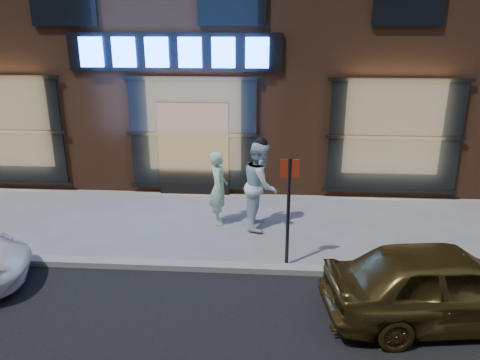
% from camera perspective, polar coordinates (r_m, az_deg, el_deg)
% --- Properties ---
extents(ground, '(90.00, 90.00, 0.00)m').
position_cam_1_polar(ground, '(8.88, -9.61, -10.53)').
color(ground, slate).
rests_on(ground, ground).
extents(curb, '(60.00, 0.25, 0.12)m').
position_cam_1_polar(curb, '(8.85, -9.63, -10.19)').
color(curb, gray).
rests_on(curb, ground).
extents(man_bowtie, '(0.47, 0.65, 1.65)m').
position_cam_1_polar(man_bowtie, '(10.30, -2.61, -0.98)').
color(man_bowtie, '#B6EFC4').
rests_on(man_bowtie, ground).
extents(man_cap, '(0.77, 0.97, 1.92)m').
position_cam_1_polar(man_cap, '(10.07, 2.53, -0.62)').
color(man_cap, white).
rests_on(man_cap, ground).
extents(gold_sedan, '(3.75, 1.90, 1.22)m').
position_cam_1_polar(gold_sedan, '(7.71, 23.83, -11.63)').
color(gold_sedan, brown).
rests_on(gold_sedan, ground).
extents(sign_post, '(0.33, 0.07, 2.07)m').
position_cam_1_polar(sign_post, '(8.38, 5.94, -2.72)').
color(sign_post, '#262628').
rests_on(sign_post, ground).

